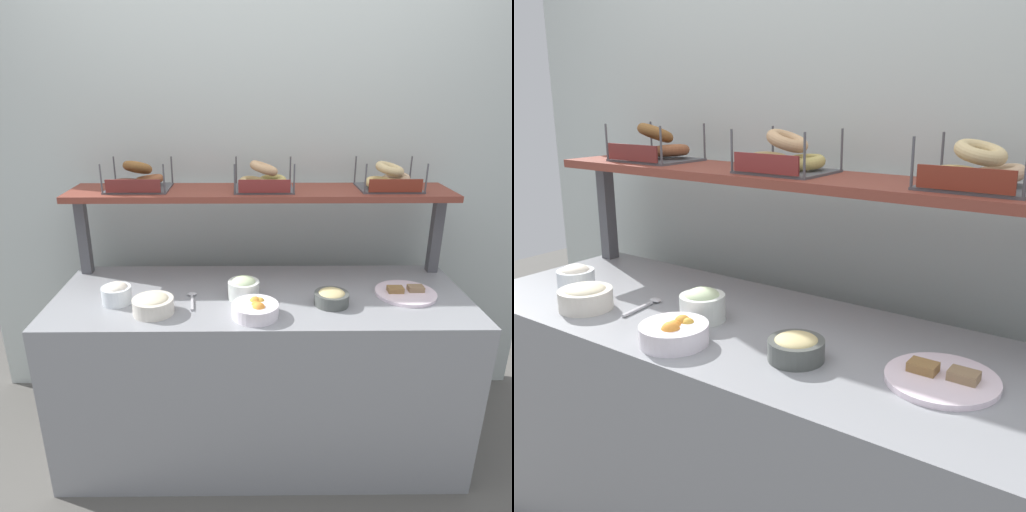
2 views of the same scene
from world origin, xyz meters
The scene contains 14 objects.
back_wall centered at (0.00, 0.55, 1.20)m, with size 3.09×0.06×2.40m, color #B5BFBA.
deli_counter centered at (0.00, 0.00, 0.42)m, with size 1.89×0.70×0.85m, color gray.
shelf_riser_left centered at (-0.88, 0.27, 1.05)m, with size 0.05×0.05×0.40m, color #4C4C51.
upper_shelf centered at (0.00, 0.27, 1.26)m, with size 1.85×0.32×0.03m, color brown.
bowl_hummus centered at (0.31, -0.11, 0.88)m, with size 0.15×0.15×0.07m.
bowl_cream_cheese centered at (-0.64, -0.09, 0.90)m, with size 0.13×0.13×0.10m.
bowl_scallion_spread centered at (-0.08, -0.05, 0.90)m, with size 0.14×0.14×0.10m.
bowl_fruit_salad centered at (-0.03, -0.22, 0.88)m, with size 0.20×0.20×0.08m.
bowl_potato_salad centered at (-0.46, -0.19, 0.89)m, with size 0.17×0.17×0.08m.
serving_plate_white centered at (0.66, -0.02, 0.86)m, with size 0.28×0.28×0.04m.
serving_spoon_near_plate centered at (-0.31, -0.06, 0.86)m, with size 0.05×0.18×0.01m.
bagel_basket_cinnamon_raisin centered at (-0.59, 0.28, 1.33)m, with size 0.30×0.26×0.15m.
bagel_basket_sesame centered at (0.01, 0.27, 1.33)m, with size 0.29×0.26×0.14m.
bagel_basket_plain centered at (0.62, 0.28, 1.33)m, with size 0.29×0.26×0.14m.
Camera 2 is at (1.05, -1.30, 1.52)m, focal length 40.69 mm.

